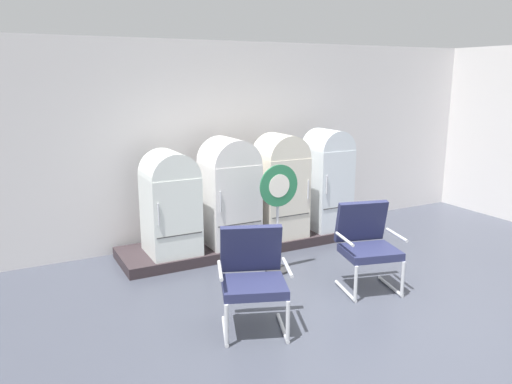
# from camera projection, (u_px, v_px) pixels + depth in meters

# --- Properties ---
(ground) EXTENTS (12.00, 10.00, 0.05)m
(ground) POSITION_uv_depth(u_px,v_px,m) (392.00, 340.00, 4.83)
(ground) COLOR #3E414D
(back_wall) EXTENTS (11.76, 0.12, 2.97)m
(back_wall) POSITION_uv_depth(u_px,v_px,m) (231.00, 141.00, 7.65)
(back_wall) COLOR silver
(back_wall) RESTS_ON ground
(side_wall_right) EXTENTS (0.16, 2.20, 2.97)m
(side_wall_right) POSITION_uv_depth(u_px,v_px,m) (502.00, 134.00, 8.73)
(side_wall_right) COLOR silver
(side_wall_right) RESTS_ON ground
(display_plinth) EXTENTS (3.83, 0.95, 0.14)m
(display_plinth) POSITION_uv_depth(u_px,v_px,m) (250.00, 241.00, 7.42)
(display_plinth) COLOR #30272A
(display_plinth) RESTS_ON ground
(refrigerator_0) EXTENTS (0.66, 0.71, 1.38)m
(refrigerator_0) POSITION_uv_depth(u_px,v_px,m) (170.00, 200.00, 6.61)
(refrigerator_0) COLOR white
(refrigerator_0) RESTS_ON display_plinth
(refrigerator_1) EXTENTS (0.70, 0.71, 1.50)m
(refrigerator_1) POSITION_uv_depth(u_px,v_px,m) (229.00, 189.00, 6.98)
(refrigerator_1) COLOR white
(refrigerator_1) RESTS_ON display_plinth
(refrigerator_2) EXTENTS (0.67, 0.63, 1.51)m
(refrigerator_2) POSITION_uv_depth(u_px,v_px,m) (281.00, 183.00, 7.30)
(refrigerator_2) COLOR silver
(refrigerator_2) RESTS_ON display_plinth
(refrigerator_3) EXTENTS (0.59, 0.64, 1.54)m
(refrigerator_3) POSITION_uv_depth(u_px,v_px,m) (327.00, 176.00, 7.68)
(refrigerator_3) COLOR white
(refrigerator_3) RESTS_ON display_plinth
(armchair_left) EXTENTS (0.82, 0.82, 1.02)m
(armchair_left) POSITION_uv_depth(u_px,v_px,m) (253.00, 273.00, 4.92)
(armchair_left) COLOR silver
(armchair_left) RESTS_ON ground
(armchair_right) EXTENTS (0.78, 0.77, 1.02)m
(armchair_right) POSITION_uv_depth(u_px,v_px,m) (367.00, 241.00, 5.87)
(armchair_right) COLOR silver
(armchair_right) RESTS_ON ground
(sign_stand) EXTENTS (0.53, 0.32, 1.40)m
(sign_stand) POSITION_uv_depth(u_px,v_px,m) (278.00, 217.00, 6.31)
(sign_stand) COLOR #2D2D30
(sign_stand) RESTS_ON ground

